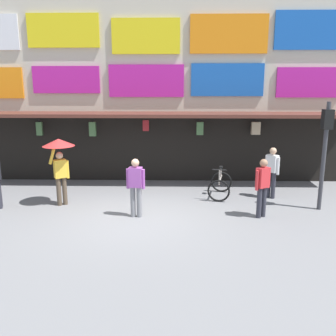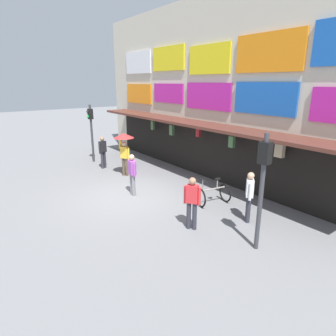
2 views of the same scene
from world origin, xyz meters
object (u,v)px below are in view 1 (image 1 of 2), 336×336
at_px(pedestrian_in_white, 136,185).
at_px(pedestrian_with_umbrella, 59,153).
at_px(pedestrian_in_yellow, 262,185).
at_px(pedestrian_in_black, 272,170).
at_px(bicycle_parked, 220,185).
at_px(traffic_light_far, 325,139).

distance_m(pedestrian_in_white, pedestrian_with_umbrella, 2.69).
bearing_deg(pedestrian_in_yellow, pedestrian_in_black, 68.54).
bearing_deg(pedestrian_with_umbrella, pedestrian_in_yellow, -8.78).
relative_size(bicycle_parked, pedestrian_with_umbrella, 0.61).
height_order(bicycle_parked, pedestrian_in_yellow, pedestrian_in_yellow).
xyz_separation_m(traffic_light_far, bicycle_parked, (-2.84, 1.17, -1.75)).
height_order(pedestrian_in_white, pedestrian_in_yellow, same).
bearing_deg(pedestrian_in_yellow, bicycle_parked, 116.81).
relative_size(bicycle_parked, pedestrian_in_black, 0.76).
height_order(bicycle_parked, pedestrian_with_umbrella, pedestrian_with_umbrella).
bearing_deg(pedestrian_in_black, pedestrian_in_white, -156.34).
height_order(traffic_light_far, pedestrian_with_umbrella, traffic_light_far).
xyz_separation_m(traffic_light_far, pedestrian_in_white, (-5.43, -0.76, -1.19)).
bearing_deg(traffic_light_far, pedestrian_in_yellow, -159.54).
distance_m(bicycle_parked, pedestrian_with_umbrella, 5.24).
bearing_deg(pedestrian_in_white, pedestrian_in_black, 23.66).
relative_size(traffic_light_far, pedestrian_with_umbrella, 1.54).
relative_size(pedestrian_in_white, pedestrian_in_yellow, 1.00).
distance_m(traffic_light_far, pedestrian_in_white, 5.61).
bearing_deg(traffic_light_far, bicycle_parked, 157.70).
bearing_deg(pedestrian_with_umbrella, pedestrian_in_white, -21.90).
bearing_deg(traffic_light_far, pedestrian_with_umbrella, 178.46).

